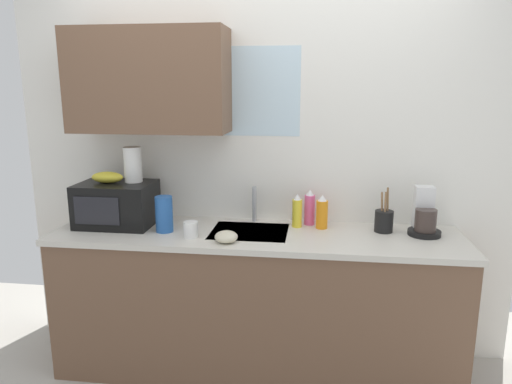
{
  "coord_description": "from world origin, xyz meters",
  "views": [
    {
      "loc": [
        0.36,
        -2.68,
        1.76
      ],
      "look_at": [
        0.0,
        0.0,
        1.15
      ],
      "focal_mm": 33.09,
      "sensor_mm": 36.0,
      "label": 1
    }
  ],
  "objects_px": {
    "paper_towel_roll": "(133,165)",
    "utensil_crock": "(384,221)",
    "mug_white": "(191,230)",
    "microwave": "(117,204)",
    "dish_soap_bottle_yellow": "(297,212)",
    "coffee_maker": "(424,217)",
    "dish_soap_bottle_orange": "(322,213)",
    "banana_bunch": "(107,177)",
    "dish_soap_bottle_pink": "(310,208)",
    "small_bowl": "(226,237)",
    "cereal_canister": "(164,214)"
  },
  "relations": [
    {
      "from": "paper_towel_roll",
      "to": "utensil_crock",
      "type": "distance_m",
      "value": 1.58
    },
    {
      "from": "mug_white",
      "to": "microwave",
      "type": "bearing_deg",
      "value": 160.38
    },
    {
      "from": "dish_soap_bottle_yellow",
      "to": "coffee_maker",
      "type": "bearing_deg",
      "value": -3.41
    },
    {
      "from": "dish_soap_bottle_orange",
      "to": "mug_white",
      "type": "height_order",
      "value": "dish_soap_bottle_orange"
    },
    {
      "from": "mug_white",
      "to": "utensil_crock",
      "type": "height_order",
      "value": "utensil_crock"
    },
    {
      "from": "dish_soap_bottle_yellow",
      "to": "dish_soap_bottle_orange",
      "type": "height_order",
      "value": "same"
    },
    {
      "from": "banana_bunch",
      "to": "dish_soap_bottle_pink",
      "type": "bearing_deg",
      "value": 7.55
    },
    {
      "from": "dish_soap_bottle_yellow",
      "to": "mug_white",
      "type": "xyz_separation_m",
      "value": [
        -0.6,
        -0.29,
        -0.05
      ]
    },
    {
      "from": "mug_white",
      "to": "banana_bunch",
      "type": "bearing_deg",
      "value": 161.81
    },
    {
      "from": "coffee_maker",
      "to": "small_bowl",
      "type": "relative_size",
      "value": 2.15
    },
    {
      "from": "utensil_crock",
      "to": "small_bowl",
      "type": "distance_m",
      "value": 0.96
    },
    {
      "from": "dish_soap_bottle_orange",
      "to": "small_bowl",
      "type": "xyz_separation_m",
      "value": [
        -0.53,
        -0.34,
        -0.07
      ]
    },
    {
      "from": "dish_soap_bottle_yellow",
      "to": "microwave",
      "type": "bearing_deg",
      "value": -174.7
    },
    {
      "from": "small_bowl",
      "to": "banana_bunch",
      "type": "bearing_deg",
      "value": 162.61
    },
    {
      "from": "dish_soap_bottle_pink",
      "to": "small_bowl",
      "type": "relative_size",
      "value": 1.73
    },
    {
      "from": "banana_bunch",
      "to": "cereal_canister",
      "type": "relative_size",
      "value": 0.92
    },
    {
      "from": "mug_white",
      "to": "small_bowl",
      "type": "xyz_separation_m",
      "value": [
        0.22,
        -0.06,
        -0.02
      ]
    },
    {
      "from": "coffee_maker",
      "to": "small_bowl",
      "type": "height_order",
      "value": "coffee_maker"
    },
    {
      "from": "microwave",
      "to": "dish_soap_bottle_yellow",
      "type": "distance_m",
      "value": 1.13
    },
    {
      "from": "paper_towel_roll",
      "to": "utensil_crock",
      "type": "height_order",
      "value": "paper_towel_roll"
    },
    {
      "from": "coffee_maker",
      "to": "small_bowl",
      "type": "bearing_deg",
      "value": -164.78
    },
    {
      "from": "cereal_canister",
      "to": "utensil_crock",
      "type": "relative_size",
      "value": 0.8
    },
    {
      "from": "dish_soap_bottle_orange",
      "to": "small_bowl",
      "type": "bearing_deg",
      "value": -147.16
    },
    {
      "from": "dish_soap_bottle_pink",
      "to": "dish_soap_bottle_orange",
      "type": "bearing_deg",
      "value": -43.02
    },
    {
      "from": "utensil_crock",
      "to": "microwave",
      "type": "bearing_deg",
      "value": -177.53
    },
    {
      "from": "dish_soap_bottle_orange",
      "to": "mug_white",
      "type": "xyz_separation_m",
      "value": [
        -0.75,
        -0.28,
        -0.05
      ]
    },
    {
      "from": "microwave",
      "to": "banana_bunch",
      "type": "distance_m",
      "value": 0.18
    },
    {
      "from": "banana_bunch",
      "to": "mug_white",
      "type": "bearing_deg",
      "value": -18.19
    },
    {
      "from": "banana_bunch",
      "to": "mug_white",
      "type": "distance_m",
      "value": 0.66
    },
    {
      "from": "dish_soap_bottle_yellow",
      "to": "paper_towel_roll",
      "type": "bearing_deg",
      "value": -177.04
    },
    {
      "from": "banana_bunch",
      "to": "mug_white",
      "type": "xyz_separation_m",
      "value": [
        0.58,
        -0.19,
        -0.26
      ]
    },
    {
      "from": "microwave",
      "to": "cereal_canister",
      "type": "bearing_deg",
      "value": -16.13
    },
    {
      "from": "dish_soap_bottle_yellow",
      "to": "small_bowl",
      "type": "height_order",
      "value": "dish_soap_bottle_yellow"
    },
    {
      "from": "coffee_maker",
      "to": "cereal_canister",
      "type": "distance_m",
      "value": 1.55
    },
    {
      "from": "dish_soap_bottle_yellow",
      "to": "dish_soap_bottle_pink",
      "type": "bearing_deg",
      "value": 39.79
    },
    {
      "from": "dish_soap_bottle_orange",
      "to": "coffee_maker",
      "type": "bearing_deg",
      "value": -3.4
    },
    {
      "from": "microwave",
      "to": "paper_towel_roll",
      "type": "distance_m",
      "value": 0.27
    },
    {
      "from": "dish_soap_bottle_pink",
      "to": "cereal_canister",
      "type": "xyz_separation_m",
      "value": [
        -0.86,
        -0.27,
        0.0
      ]
    },
    {
      "from": "coffee_maker",
      "to": "cereal_canister",
      "type": "relative_size",
      "value": 1.29
    },
    {
      "from": "paper_towel_roll",
      "to": "mug_white",
      "type": "bearing_deg",
      "value": -29.28
    },
    {
      "from": "paper_towel_roll",
      "to": "utensil_crock",
      "type": "bearing_deg",
      "value": 0.73
    },
    {
      "from": "coffee_maker",
      "to": "dish_soap_bottle_yellow",
      "type": "relative_size",
      "value": 1.34
    },
    {
      "from": "paper_towel_roll",
      "to": "dish_soap_bottle_pink",
      "type": "height_order",
      "value": "paper_towel_roll"
    },
    {
      "from": "cereal_canister",
      "to": "small_bowl",
      "type": "xyz_separation_m",
      "value": [
        0.41,
        -0.15,
        -0.08
      ]
    },
    {
      "from": "dish_soap_bottle_yellow",
      "to": "dish_soap_bottle_orange",
      "type": "relative_size",
      "value": 1.0
    },
    {
      "from": "dish_soap_bottle_yellow",
      "to": "dish_soap_bottle_pink",
      "type": "xyz_separation_m",
      "value": [
        0.08,
        0.06,
        0.01
      ]
    },
    {
      "from": "paper_towel_roll",
      "to": "dish_soap_bottle_yellow",
      "type": "distance_m",
      "value": 1.07
    },
    {
      "from": "paper_towel_roll",
      "to": "small_bowl",
      "type": "height_order",
      "value": "paper_towel_roll"
    },
    {
      "from": "coffee_maker",
      "to": "utensil_crock",
      "type": "relative_size",
      "value": 1.03
    },
    {
      "from": "banana_bunch",
      "to": "microwave",
      "type": "bearing_deg",
      "value": -1.8
    }
  ]
}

